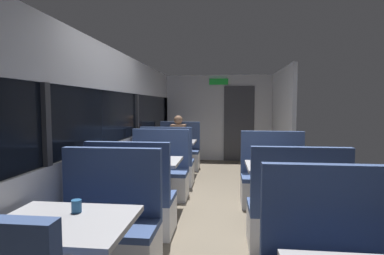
% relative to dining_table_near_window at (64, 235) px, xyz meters
% --- Properties ---
extents(ground_plane, '(3.30, 9.20, 0.02)m').
position_rel_dining_table_near_window_xyz_m(ground_plane, '(0.89, 2.09, -0.65)').
color(ground_plane, '#665B4C').
extents(carriage_window_panel_left, '(0.09, 8.48, 2.30)m').
position_rel_dining_table_near_window_xyz_m(carriage_window_panel_left, '(-0.56, 2.09, 0.47)').
color(carriage_window_panel_left, '#B2B2B7').
rests_on(carriage_window_panel_left, ground_plane).
extents(carriage_end_bulkhead, '(2.90, 0.11, 2.30)m').
position_rel_dining_table_near_window_xyz_m(carriage_end_bulkhead, '(0.95, 6.28, 0.50)').
color(carriage_end_bulkhead, '#B2B2B7').
rests_on(carriage_end_bulkhead, ground_plane).
extents(carriage_aisle_panel_right, '(0.08, 2.40, 2.30)m').
position_rel_dining_table_near_window_xyz_m(carriage_aisle_panel_right, '(2.34, 5.09, 0.51)').
color(carriage_aisle_panel_right, '#B2B2B7').
rests_on(carriage_aisle_panel_right, ground_plane).
extents(dining_table_near_window, '(0.90, 0.70, 0.74)m').
position_rel_dining_table_near_window_xyz_m(dining_table_near_window, '(0.00, 0.00, 0.00)').
color(dining_table_near_window, '#9E9EA3').
rests_on(dining_table_near_window, ground_plane).
extents(bench_near_window_facing_entry, '(0.95, 0.50, 1.10)m').
position_rel_dining_table_near_window_xyz_m(bench_near_window_facing_entry, '(0.00, 0.70, -0.31)').
color(bench_near_window_facing_entry, silver).
rests_on(bench_near_window_facing_entry, ground_plane).
extents(dining_table_mid_window, '(0.90, 0.70, 0.74)m').
position_rel_dining_table_near_window_xyz_m(dining_table_mid_window, '(0.00, 2.18, 0.00)').
color(dining_table_mid_window, '#9E9EA3').
rests_on(dining_table_mid_window, ground_plane).
extents(bench_mid_window_facing_end, '(0.95, 0.50, 1.10)m').
position_rel_dining_table_near_window_xyz_m(bench_mid_window_facing_end, '(0.00, 1.49, -0.31)').
color(bench_mid_window_facing_end, silver).
rests_on(bench_mid_window_facing_end, ground_plane).
extents(bench_mid_window_facing_entry, '(0.95, 0.50, 1.10)m').
position_rel_dining_table_near_window_xyz_m(bench_mid_window_facing_entry, '(0.00, 2.88, -0.31)').
color(bench_mid_window_facing_entry, silver).
rests_on(bench_mid_window_facing_entry, ground_plane).
extents(dining_table_far_window, '(0.90, 0.70, 0.74)m').
position_rel_dining_table_near_window_xyz_m(dining_table_far_window, '(0.00, 4.37, 0.00)').
color(dining_table_far_window, '#9E9EA3').
rests_on(dining_table_far_window, ground_plane).
extents(bench_far_window_facing_end, '(0.95, 0.50, 1.10)m').
position_rel_dining_table_near_window_xyz_m(bench_far_window_facing_end, '(0.00, 3.67, -0.31)').
color(bench_far_window_facing_end, silver).
rests_on(bench_far_window_facing_end, ground_plane).
extents(bench_far_window_facing_entry, '(0.95, 0.50, 1.10)m').
position_rel_dining_table_near_window_xyz_m(bench_far_window_facing_entry, '(0.00, 5.07, -0.31)').
color(bench_far_window_facing_entry, silver).
rests_on(bench_far_window_facing_entry, ground_plane).
extents(dining_table_rear_aisle, '(0.90, 0.70, 0.74)m').
position_rel_dining_table_near_window_xyz_m(dining_table_rear_aisle, '(1.79, 1.98, 0.00)').
color(dining_table_rear_aisle, '#9E9EA3').
rests_on(dining_table_rear_aisle, ground_plane).
extents(bench_rear_aisle_facing_end, '(0.95, 0.50, 1.10)m').
position_rel_dining_table_near_window_xyz_m(bench_rear_aisle_facing_end, '(1.79, 1.29, -0.31)').
color(bench_rear_aisle_facing_end, silver).
rests_on(bench_rear_aisle_facing_end, ground_plane).
extents(bench_rear_aisle_facing_entry, '(0.95, 0.50, 1.10)m').
position_rel_dining_table_near_window_xyz_m(bench_rear_aisle_facing_entry, '(1.79, 2.68, -0.31)').
color(bench_rear_aisle_facing_entry, silver).
rests_on(bench_rear_aisle_facing_entry, ground_plane).
extents(seated_passenger, '(0.47, 0.55, 1.26)m').
position_rel_dining_table_near_window_xyz_m(seated_passenger, '(0.00, 5.00, -0.10)').
color(seated_passenger, '#26262D').
rests_on(seated_passenger, ground_plane).
extents(coffee_cup_primary, '(0.07, 0.07, 0.09)m').
position_rel_dining_table_near_window_xyz_m(coffee_cup_primary, '(-0.19, 2.24, 0.15)').
color(coffee_cup_primary, '#26598C').
rests_on(coffee_cup_primary, dining_table_mid_window).
extents(coffee_cup_secondary, '(0.07, 0.07, 0.09)m').
position_rel_dining_table_near_window_xyz_m(coffee_cup_secondary, '(0.02, 0.15, 0.15)').
color(coffee_cup_secondary, '#26598C').
rests_on(coffee_cup_secondary, dining_table_near_window).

